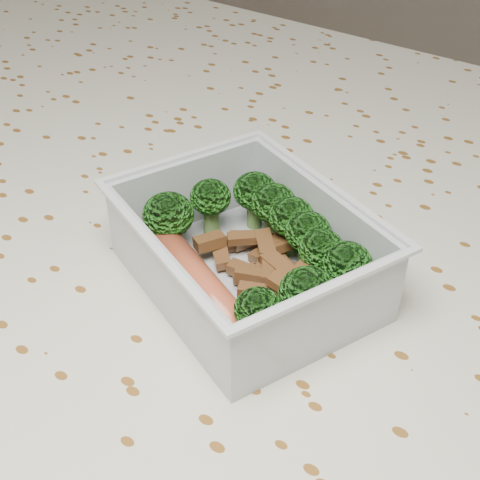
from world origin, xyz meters
The scene contains 6 objects.
dining_table centered at (0.00, 0.00, 0.67)m, with size 1.40×0.90×0.75m.
tablecloth centered at (0.00, 0.00, 0.72)m, with size 1.46×0.96×0.19m.
lunch_container centered at (0.02, -0.01, 0.78)m, with size 0.22×0.20×0.06m.
broccoli_florets centered at (0.03, 0.01, 0.79)m, with size 0.17×0.14×0.05m.
meat_pile centered at (0.02, 0.01, 0.77)m, with size 0.10×0.08×0.03m.
sausage centered at (0.01, -0.04, 0.77)m, with size 0.15×0.08×0.03m.
Camera 1 is at (0.23, -0.30, 1.07)m, focal length 50.00 mm.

